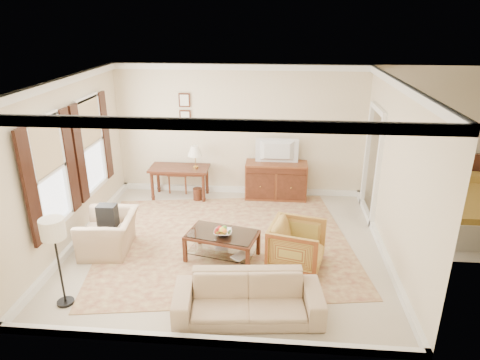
# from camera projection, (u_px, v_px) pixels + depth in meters

# --- Properties ---
(room_shell) EXTENTS (5.51, 5.01, 2.91)m
(room_shell) POSITION_uv_depth(u_px,v_px,m) (226.00, 109.00, 6.76)
(room_shell) COLOR beige
(room_shell) RESTS_ON ground
(annex_bedroom) EXTENTS (3.00, 2.70, 2.90)m
(annex_bedroom) POSITION_uv_depth(u_px,v_px,m) (465.00, 210.00, 8.24)
(annex_bedroom) COLOR beige
(annex_bedroom) RESTS_ON ground
(window_front) EXTENTS (0.12, 1.56, 1.80)m
(window_front) POSITION_uv_depth(u_px,v_px,m) (49.00, 174.00, 6.66)
(window_front) COLOR #CCB284
(window_front) RESTS_ON room_shell
(window_rear) EXTENTS (0.12, 1.56, 1.80)m
(window_rear) POSITION_uv_depth(u_px,v_px,m) (91.00, 144.00, 8.15)
(window_rear) COLOR #CCB284
(window_rear) RESTS_ON room_shell
(doorway) EXTENTS (0.10, 1.12, 2.25)m
(doorway) POSITION_uv_depth(u_px,v_px,m) (372.00, 165.00, 8.44)
(doorway) COLOR white
(doorway) RESTS_ON room_shell
(rug) EXTENTS (4.98, 4.45, 0.01)m
(rug) POSITION_uv_depth(u_px,v_px,m) (225.00, 241.00, 7.79)
(rug) COLOR maroon
(rug) RESTS_ON room_shell
(writing_desk) EXTENTS (1.30, 0.65, 0.71)m
(writing_desk) POSITION_uv_depth(u_px,v_px,m) (180.00, 172.00, 9.47)
(writing_desk) COLOR #502517
(writing_desk) RESTS_ON room_shell
(desk_chair) EXTENTS (0.54, 0.54, 1.05)m
(desk_chair) POSITION_uv_depth(u_px,v_px,m) (179.00, 169.00, 9.83)
(desk_chair) COLOR brown
(desk_chair) RESTS_ON room_shell
(desk_lamp) EXTENTS (0.32, 0.32, 0.50)m
(desk_lamp) POSITION_uv_depth(u_px,v_px,m) (195.00, 157.00, 9.31)
(desk_lamp) COLOR silver
(desk_lamp) RESTS_ON writing_desk
(framed_prints) EXTENTS (0.25, 0.04, 0.68)m
(framed_prints) POSITION_uv_depth(u_px,v_px,m) (185.00, 108.00, 9.34)
(framed_prints) COLOR #502517
(framed_prints) RESTS_ON room_shell
(sideboard) EXTENTS (1.35, 0.52, 0.83)m
(sideboard) POSITION_uv_depth(u_px,v_px,m) (276.00, 180.00, 9.49)
(sideboard) COLOR brown
(sideboard) RESTS_ON room_shell
(tv) EXTENTS (0.88, 0.51, 0.12)m
(tv) POSITION_uv_depth(u_px,v_px,m) (277.00, 144.00, 9.16)
(tv) COLOR black
(tv) RESTS_ON sideboard
(coffee_table) EXTENTS (1.27, 0.92, 0.49)m
(coffee_table) POSITION_uv_depth(u_px,v_px,m) (222.00, 239.00, 7.12)
(coffee_table) COLOR #502517
(coffee_table) RESTS_ON room_shell
(fruit_bowl) EXTENTS (0.42, 0.42, 0.10)m
(fruit_bowl) POSITION_uv_depth(u_px,v_px,m) (223.00, 232.00, 7.00)
(fruit_bowl) COLOR silver
(fruit_bowl) RESTS_ON coffee_table
(book_a) EXTENTS (0.28, 0.07, 0.38)m
(book_a) POSITION_uv_depth(u_px,v_px,m) (215.00, 246.00, 7.27)
(book_a) COLOR brown
(book_a) RESTS_ON coffee_table
(book_b) EXTENTS (0.23, 0.20, 0.38)m
(book_b) POSITION_uv_depth(u_px,v_px,m) (236.00, 254.00, 7.05)
(book_b) COLOR brown
(book_b) RESTS_ON coffee_table
(striped_armchair) EXTENTS (0.95, 0.99, 0.85)m
(striped_armchair) POSITION_uv_depth(u_px,v_px,m) (297.00, 243.00, 6.88)
(striped_armchair) COLOR brown
(striped_armchair) RESTS_ON room_shell
(club_armchair) EXTENTS (0.75, 1.07, 0.89)m
(club_armchair) POSITION_uv_depth(u_px,v_px,m) (108.00, 227.00, 7.36)
(club_armchair) COLOR tan
(club_armchair) RESTS_ON room_shell
(backpack) EXTENTS (0.33, 0.38, 0.40)m
(backpack) POSITION_uv_depth(u_px,v_px,m) (107.00, 213.00, 7.31)
(backpack) COLOR black
(backpack) RESTS_ON club_armchair
(sofa) EXTENTS (2.05, 0.78, 0.78)m
(sofa) POSITION_uv_depth(u_px,v_px,m) (248.00, 292.00, 5.74)
(sofa) COLOR tan
(sofa) RESTS_ON room_shell
(floor_lamp) EXTENTS (0.33, 0.33, 1.35)m
(floor_lamp) POSITION_uv_depth(u_px,v_px,m) (54.00, 235.00, 5.73)
(floor_lamp) COLOR black
(floor_lamp) RESTS_ON room_shell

